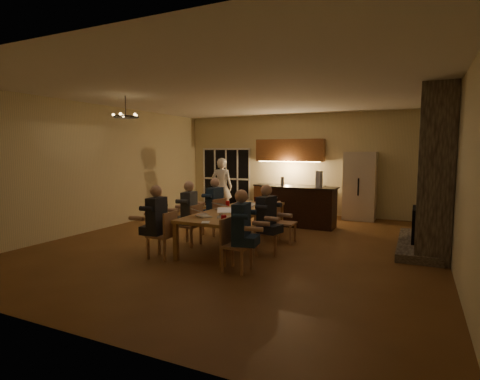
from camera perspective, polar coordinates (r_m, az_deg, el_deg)
name	(u,v)px	position (r m, az deg, el deg)	size (l,w,h in m)	color
floor	(242,244)	(8.27, 0.31, -8.16)	(9.00, 9.00, 0.00)	brown
back_wall	(301,164)	(12.28, 9.29, 3.90)	(8.00, 0.04, 3.20)	#C4B98B
left_wall	(102,167)	(10.39, -20.24, 3.27)	(0.04, 9.00, 3.20)	#C4B98B
right_wall	(458,176)	(7.31, 30.23, 1.89)	(0.04, 9.00, 3.20)	#C4B98B
ceiling	(242,94)	(8.11, 0.33, 14.48)	(8.00, 9.00, 0.04)	white
french_doors	(226,179)	(13.26, -2.09, 1.73)	(1.86, 0.08, 2.10)	black
fireplace	(434,172)	(8.49, 27.40, 2.47)	(0.58, 2.50, 3.20)	#766D5D
kitchenette	(289,177)	(12.08, 7.47, 1.99)	(2.24, 0.68, 2.40)	brown
refrigerator	(360,186)	(11.56, 17.82, 0.60)	(0.90, 0.68, 2.00)	beige
dining_table	(236,227)	(8.13, -0.57, -5.69)	(1.10, 3.23, 0.75)	tan
bar_island	(299,206)	(10.18, 8.95, -2.48)	(2.02, 0.68, 1.08)	black
chair_left_near	(162,235)	(7.24, -11.86, -6.69)	(0.44, 0.44, 0.89)	#AF7D57
chair_left_mid	(189,225)	(8.11, -7.78, -5.28)	(0.44, 0.44, 0.89)	#AF7D57
chair_left_far	(214,217)	(9.07, -4.02, -4.05)	(0.44, 0.44, 0.89)	#AF7D57
chair_right_near	(237,245)	(6.34, -0.44, -8.38)	(0.44, 0.44, 0.89)	#AF7D57
chair_right_mid	(266,232)	(7.37, 4.00, -6.37)	(0.44, 0.44, 0.89)	#AF7D57
chair_right_far	(285,223)	(8.35, 6.87, -4.95)	(0.44, 0.44, 0.89)	#AF7D57
person_left_near	(157,222)	(7.23, -12.56, -4.76)	(0.60, 0.60, 1.38)	#20222A
person_right_near	(241,231)	(6.29, 0.21, -6.20)	(0.60, 0.60, 1.38)	#1B2E45
person_left_mid	(189,213)	(8.12, -7.73, -3.51)	(0.60, 0.60, 1.38)	#3D4348
person_right_mid	(266,220)	(7.26, 4.01, -4.59)	(0.60, 0.60, 1.38)	#20222A
person_left_far	(215,207)	(9.01, -3.82, -2.54)	(0.60, 0.60, 1.38)	#1B2E45
standing_person	(222,187)	(11.73, -2.79, 0.49)	(0.66, 0.44, 1.82)	white
chandelier	(126,117)	(8.57, -17.01, 10.60)	(0.54, 0.54, 0.03)	black
laptop_a	(204,211)	(7.27, -5.57, -3.19)	(0.32, 0.28, 0.23)	silver
laptop_b	(225,212)	(7.16, -2.23, -3.31)	(0.32, 0.28, 0.23)	silver
laptop_c	(223,204)	(8.16, -2.53, -2.18)	(0.32, 0.28, 0.23)	silver
laptop_d	(244,206)	(7.90, 0.68, -2.45)	(0.32, 0.28, 0.23)	silver
laptop_e	(248,199)	(9.05, 1.21, -1.38)	(0.32, 0.28, 0.23)	silver
laptop_f	(267,200)	(8.93, 4.18, -1.50)	(0.32, 0.28, 0.23)	silver
mug_front	(226,211)	(7.68, -2.19, -3.16)	(0.09, 0.09, 0.10)	white
mug_mid	(251,204)	(8.60, 1.62, -2.19)	(0.08, 0.08, 0.10)	white
mug_back	(239,202)	(8.91, -0.20, -1.91)	(0.07, 0.07, 0.10)	white
redcup_near	(224,218)	(6.75, -2.49, -4.33)	(0.10, 0.10, 0.12)	red
redcup_mid	(228,203)	(8.67, -1.91, -2.06)	(0.09, 0.09, 0.12)	red
redcup_far	(268,201)	(9.19, 4.23, -1.62)	(0.08, 0.08, 0.12)	red
can_silver	(221,213)	(7.36, -2.94, -3.48)	(0.07, 0.07, 0.12)	#B2B2B7
can_cola	(255,199)	(9.46, 2.33, -1.40)	(0.07, 0.07, 0.12)	#3F0F0C
plate_near	(239,214)	(7.49, -0.09, -3.71)	(0.25, 0.25, 0.02)	white
plate_left	(202,215)	(7.48, -5.74, -3.75)	(0.23, 0.23, 0.02)	white
plate_far	(268,207)	(8.53, 4.24, -2.54)	(0.26, 0.26, 0.02)	white
notepad	(206,222)	(6.68, -5.27, -4.93)	(0.14, 0.20, 0.01)	white
bar_bottle	(282,181)	(10.26, 6.47, 1.33)	(0.09, 0.09, 0.24)	#99999E
bar_blender	(319,179)	(9.90, 11.94, 1.61)	(0.13, 0.13, 0.42)	silver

